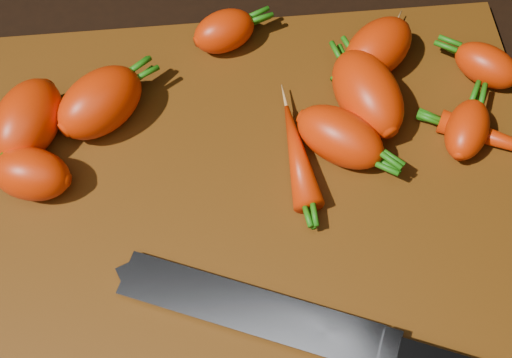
{
  "coord_description": "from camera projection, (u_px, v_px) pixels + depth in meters",
  "views": [
    {
      "loc": [
        -0.03,
        -0.28,
        0.54
      ],
      "look_at": [
        0.0,
        0.01,
        0.03
      ],
      "focal_mm": 50.0,
      "sensor_mm": 36.0,
      "label": 1
    }
  ],
  "objects": [
    {
      "name": "carrot_0",
      "position": [
        100.0,
        102.0,
        0.62
      ],
      "size": [
        0.1,
        0.09,
        0.05
      ],
      "primitive_type": "ellipsoid",
      "rotation": [
        0.0,
        0.0,
        0.71
      ],
      "color": "red",
      "rests_on": "cutting_board"
    },
    {
      "name": "carrot_5",
      "position": [
        224.0,
        31.0,
        0.66
      ],
      "size": [
        0.07,
        0.06,
        0.04
      ],
      "primitive_type": "ellipsoid",
      "rotation": [
        0.0,
        0.0,
        0.37
      ],
      "color": "red",
      "rests_on": "cutting_board"
    },
    {
      "name": "carrot_1",
      "position": [
        31.0,
        174.0,
        0.59
      ],
      "size": [
        0.08,
        0.06,
        0.04
      ],
      "primitive_type": "ellipsoid",
      "rotation": [
        0.0,
        0.0,
        2.86
      ],
      "color": "red",
      "rests_on": "cutting_board"
    },
    {
      "name": "carrot_9",
      "position": [
        297.0,
        154.0,
        0.61
      ],
      "size": [
        0.03,
        0.1,
        0.03
      ],
      "primitive_type": "ellipsoid",
      "rotation": [
        0.0,
        0.0,
        1.64
      ],
      "color": "red",
      "rests_on": "cutting_board"
    },
    {
      "name": "carrot_4",
      "position": [
        378.0,
        48.0,
        0.65
      ],
      "size": [
        0.09,
        0.09,
        0.05
      ],
      "primitive_type": "ellipsoid",
      "rotation": [
        0.0,
        0.0,
        3.84
      ],
      "color": "red",
      "rests_on": "cutting_board"
    },
    {
      "name": "carrot_6",
      "position": [
        487.0,
        65.0,
        0.65
      ],
      "size": [
        0.07,
        0.07,
        0.04
      ],
      "primitive_type": "ellipsoid",
      "rotation": [
        0.0,
        0.0,
        2.42
      ],
      "color": "red",
      "rests_on": "cutting_board"
    },
    {
      "name": "carrot_2",
      "position": [
        340.0,
        137.0,
        0.6
      ],
      "size": [
        0.09,
        0.09,
        0.05
      ],
      "primitive_type": "ellipsoid",
      "rotation": [
        0.0,
        0.0,
        -0.68
      ],
      "color": "red",
      "rests_on": "cutting_board"
    },
    {
      "name": "ground",
      "position": [
        257.0,
        209.0,
        0.61
      ],
      "size": [
        2.0,
        2.0,
        0.01
      ],
      "primitive_type": "cube",
      "color": "black"
    },
    {
      "name": "carrot_3",
      "position": [
        367.0,
        93.0,
        0.62
      ],
      "size": [
        0.08,
        0.1,
        0.05
      ],
      "primitive_type": "ellipsoid",
      "rotation": [
        0.0,
        0.0,
        1.85
      ],
      "color": "red",
      "rests_on": "cutting_board"
    },
    {
      "name": "carrot_10",
      "position": [
        467.0,
        130.0,
        0.61
      ],
      "size": [
        0.06,
        0.07,
        0.04
      ],
      "primitive_type": "ellipsoid",
      "rotation": [
        0.0,
        0.0,
        1.09
      ],
      "color": "red",
      "rests_on": "cutting_board"
    },
    {
      "name": "carrot_7",
      "position": [
        376.0,
        66.0,
        0.66
      ],
      "size": [
        0.07,
        0.1,
        0.02
      ],
      "primitive_type": "ellipsoid",
      "rotation": [
        0.0,
        0.0,
        1.05
      ],
      "color": "red",
      "rests_on": "cutting_board"
    },
    {
      "name": "carrot_11",
      "position": [
        27.0,
        121.0,
        0.61
      ],
      "size": [
        0.08,
        0.1,
        0.05
      ],
      "primitive_type": "ellipsoid",
      "rotation": [
        0.0,
        0.0,
        4.32
      ],
      "color": "red",
      "rests_on": "cutting_board"
    },
    {
      "name": "knife",
      "position": [
        275.0,
        317.0,
        0.54
      ],
      "size": [
        0.32,
        0.16,
        0.02
      ],
      "rotation": [
        0.0,
        0.0,
        -0.4
      ],
      "color": "gray",
      "rests_on": "cutting_board"
    },
    {
      "name": "carrot_8",
      "position": [
        507.0,
        143.0,
        0.61
      ],
      "size": [
        0.12,
        0.07,
        0.02
      ],
      "primitive_type": "ellipsoid",
      "rotation": [
        0.0,
        0.0,
        -0.49
      ],
      "color": "red",
      "rests_on": "cutting_board"
    },
    {
      "name": "cutting_board",
      "position": [
        257.0,
        203.0,
        0.6
      ],
      "size": [
        0.5,
        0.4,
        0.01
      ],
      "primitive_type": "cube",
      "color": "#5C310A",
      "rests_on": "ground"
    }
  ]
}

